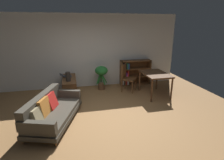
{
  "coord_description": "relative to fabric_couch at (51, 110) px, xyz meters",
  "views": [
    {
      "loc": [
        -0.7,
        -4.07,
        2.34
      ],
      "look_at": [
        0.4,
        0.72,
        0.8
      ],
      "focal_mm": 28.87,
      "sensor_mm": 36.0,
      "label": 1
    }
  ],
  "objects": [
    {
      "name": "desk_speaker",
      "position": [
        0.42,
        1.52,
        0.39
      ],
      "size": [
        0.15,
        0.15,
        0.29
      ],
      "color": "#2D2823",
      "rests_on": "media_console"
    },
    {
      "name": "ground_plane",
      "position": [
        1.26,
        -0.11,
        -0.33
      ],
      "size": [
        8.16,
        8.16,
        0.0
      ],
      "primitive_type": "plane",
      "color": "#9E7042"
    },
    {
      "name": "dining_chair_near",
      "position": [
        2.45,
        1.71,
        0.2
      ],
      "size": [
        0.6,
        0.6,
        0.97
      ],
      "color": "brown",
      "rests_on": "ground_plane"
    },
    {
      "name": "back_wall_panel",
      "position": [
        1.26,
        2.59,
        1.02
      ],
      "size": [
        6.8,
        0.1,
        2.7
      ],
      "primitive_type": "cube",
      "color": "silver",
      "rests_on": "ground_plane"
    },
    {
      "name": "potted_floor_plant",
      "position": [
        1.6,
        2.08,
        0.27
      ],
      "size": [
        0.46,
        0.47,
        0.88
      ],
      "color": "brown",
      "rests_on": "ground_plane"
    },
    {
      "name": "bookshelf",
      "position": [
        2.93,
        2.4,
        0.15
      ],
      "size": [
        1.21,
        0.33,
        0.98
      ],
      "color": "brown",
      "rests_on": "ground_plane"
    },
    {
      "name": "media_console",
      "position": [
        0.45,
        1.83,
        -0.05
      ],
      "size": [
        0.44,
        1.3,
        0.57
      ],
      "color": "brown",
      "rests_on": "ground_plane"
    },
    {
      "name": "fabric_couch",
      "position": [
        0.0,
        0.0,
        0.0
      ],
      "size": [
        1.37,
        2.05,
        0.71
      ],
      "color": "brown",
      "rests_on": "ground_plane"
    },
    {
      "name": "dining_table",
      "position": [
        3.26,
        1.12,
        0.35
      ],
      "size": [
        0.78,
        1.13,
        0.77
      ],
      "color": "#56351E",
      "rests_on": "ground_plane"
    },
    {
      "name": "open_laptop",
      "position": [
        0.35,
        2.08,
        0.27
      ],
      "size": [
        0.42,
        0.31,
        0.11
      ],
      "color": "#333338",
      "rests_on": "media_console"
    }
  ]
}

